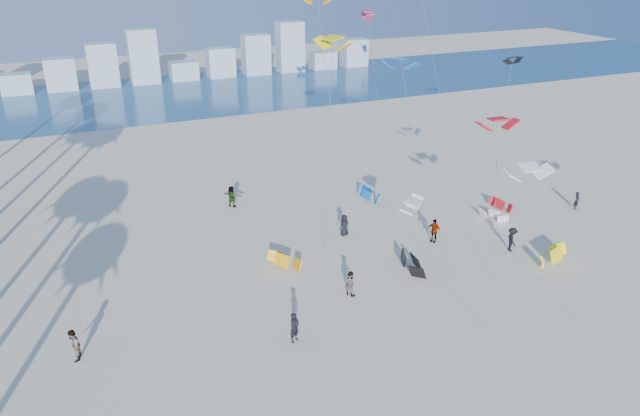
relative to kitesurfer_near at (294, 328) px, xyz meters
name	(u,v)px	position (x,y,z in m)	size (l,w,h in m)	color
ocean	(147,97)	(1.64, 63.08, -0.90)	(220.00, 220.00, 0.00)	navy
kitesurfer_near	(294,328)	(0.00, 0.00, 0.00)	(0.66, 0.44, 1.82)	black
kitesurfer_mid	(350,283)	(5.01, 3.16, -0.07)	(0.81, 0.63, 1.67)	gray
kitesurfers_far	(338,235)	(7.17, 9.50, 0.00)	(40.48, 17.90, 1.85)	black
grounded_kites	(433,234)	(14.07, 7.54, -0.43)	(21.85, 18.00, 1.05)	#E59E0C
flying_kites	(423,65)	(15.94, 13.26, 11.04)	(26.42, 36.96, 17.78)	silver
distant_skyline	(127,65)	(0.45, 73.08, 2.18)	(85.00, 3.00, 8.40)	#9EADBF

